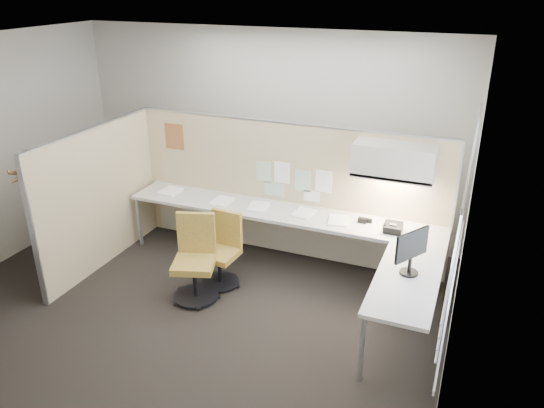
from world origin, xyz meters
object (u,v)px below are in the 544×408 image
at_px(chair_left, 195,261).
at_px(phone, 393,228).
at_px(monitor, 411,250).
at_px(desk, 302,229).
at_px(chair_right, 222,252).

height_order(chair_left, phone, chair_left).
distance_m(chair_left, monitor, 2.39).
height_order(desk, chair_right, chair_right).
xyz_separation_m(chair_right, phone, (1.86, 0.62, 0.38)).
height_order(desk, phone, phone).
distance_m(chair_right, monitor, 2.27).
bearing_deg(chair_right, chair_left, -107.47).
xyz_separation_m(desk, chair_right, (-0.80, -0.54, -0.20)).
bearing_deg(monitor, chair_right, 115.41).
height_order(chair_right, phone, chair_right).
relative_size(desk, chair_left, 4.15).
xyz_separation_m(chair_right, monitor, (2.17, -0.24, 0.59)).
bearing_deg(chair_right, phone, 22.37).
distance_m(desk, phone, 1.07).
height_order(chair_left, monitor, monitor).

